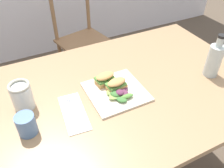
{
  "coord_description": "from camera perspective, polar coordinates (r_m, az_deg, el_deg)",
  "views": [
    {
      "loc": [
        -0.43,
        -0.53,
        1.45
      ],
      "look_at": [
        -0.05,
        0.22,
        0.76
      ],
      "focal_mm": 37.38,
      "sensor_mm": 36.0,
      "label": 1
    }
  ],
  "objects": [
    {
      "name": "sandwich_half_back",
      "position": [
        1.09,
        -1.71,
        1.34
      ],
      "size": [
        0.1,
        0.07,
        0.06
      ],
      "color": "tan",
      "rests_on": "plate_lunch"
    },
    {
      "name": "sandwich_half_front",
      "position": [
        1.05,
        1.08,
        -0.13
      ],
      "size": [
        0.1,
        0.07,
        0.06
      ],
      "color": "tan",
      "rests_on": "plate_lunch"
    },
    {
      "name": "chair_wooden_far",
      "position": [
        2.1,
        -7.31,
        10.67
      ],
      "size": [
        0.48,
        0.48,
        0.87
      ],
      "color": "#8E6642",
      "rests_on": "ground"
    },
    {
      "name": "salad_mixed_greens",
      "position": [
        1.04,
        1.78,
        -2.18
      ],
      "size": [
        0.12,
        0.13,
        0.03
      ],
      "color": "#518438",
      "rests_on": "plate_lunch"
    },
    {
      "name": "napkin_folded",
      "position": [
        0.99,
        -9.31,
        -6.9
      ],
      "size": [
        0.11,
        0.24,
        0.0
      ],
      "primitive_type": "cube",
      "rotation": [
        0.0,
        0.0,
        -0.1
      ],
      "color": "white",
      "rests_on": "dining_table"
    },
    {
      "name": "plate_lunch",
      "position": [
        1.07,
        0.96,
        -1.84
      ],
      "size": [
        0.25,
        0.25,
        0.01
      ],
      "primitive_type": "cube",
      "color": "beige",
      "rests_on": "dining_table"
    },
    {
      "name": "bottle_cold_brew",
      "position": [
        1.24,
        23.59,
        5.05
      ],
      "size": [
        0.07,
        0.07,
        0.22
      ],
      "color": "black",
      "rests_on": "dining_table"
    },
    {
      "name": "fork_on_napkin",
      "position": [
        1.0,
        -9.59,
        -6.09
      ],
      "size": [
        0.03,
        0.19,
        0.0
      ],
      "color": "silver",
      "rests_on": "napkin_folded"
    },
    {
      "name": "dining_table",
      "position": [
        1.16,
        0.8,
        -5.83
      ],
      "size": [
        1.41,
        0.88,
        0.74
      ],
      "color": "#997551",
      "rests_on": "ground"
    },
    {
      "name": "cup_extra_side",
      "position": [
        0.94,
        -20.2,
        -9.29
      ],
      "size": [
        0.07,
        0.07,
        0.09
      ],
      "primitive_type": "cylinder",
      "color": "#4C6B93",
      "rests_on": "dining_table"
    },
    {
      "name": "mason_jar_iced_tea",
      "position": [
        1.04,
        -21.09,
        -2.99
      ],
      "size": [
        0.09,
        0.09,
        0.12
      ],
      "color": "#995623",
      "rests_on": "dining_table"
    }
  ]
}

